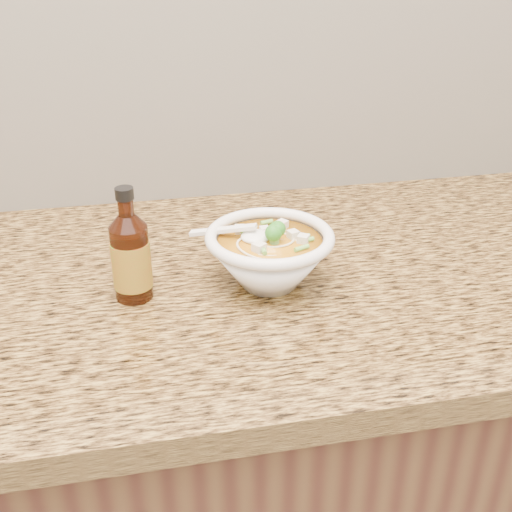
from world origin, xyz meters
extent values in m
cube|color=beige|center=(0.00, 1.99, 1.15)|extent=(4.00, 0.02, 0.50)
cube|color=#33180F|center=(0.00, 1.68, 0.43)|extent=(4.00, 0.65, 0.86)
cube|color=olive|center=(0.00, 1.68, 0.88)|extent=(4.00, 0.68, 0.04)
cylinder|color=white|center=(0.18, 1.63, 0.90)|extent=(0.08, 0.08, 0.01)
torus|color=white|center=(0.18, 1.63, 0.98)|extent=(0.19, 0.19, 0.02)
torus|color=beige|center=(0.16, 1.62, 0.97)|extent=(0.07, 0.07, 0.00)
torus|color=beige|center=(0.17, 1.62, 0.97)|extent=(0.05, 0.05, 0.00)
torus|color=beige|center=(0.16, 1.63, 0.97)|extent=(0.10, 0.10, 0.00)
torus|color=beige|center=(0.18, 1.64, 0.97)|extent=(0.10, 0.10, 0.00)
torus|color=beige|center=(0.19, 1.63, 0.96)|extent=(0.08, 0.08, 0.00)
torus|color=beige|center=(0.18, 1.62, 0.96)|extent=(0.08, 0.08, 0.00)
cube|color=silver|center=(0.18, 1.65, 0.97)|extent=(0.02, 0.02, 0.01)
cube|color=silver|center=(0.17, 1.65, 0.97)|extent=(0.02, 0.02, 0.01)
cube|color=silver|center=(0.20, 1.65, 0.97)|extent=(0.02, 0.02, 0.01)
cube|color=silver|center=(0.15, 1.62, 0.97)|extent=(0.01, 0.01, 0.01)
cube|color=silver|center=(0.16, 1.68, 0.97)|extent=(0.02, 0.02, 0.02)
cube|color=silver|center=(0.14, 1.66, 0.97)|extent=(0.01, 0.01, 0.01)
ellipsoid|color=#196014|center=(0.18, 1.62, 0.99)|extent=(0.03, 0.03, 0.03)
cylinder|color=#70BC48|center=(0.17, 1.60, 0.97)|extent=(0.02, 0.02, 0.01)
cylinder|color=#70BC48|center=(0.21, 1.58, 0.97)|extent=(0.01, 0.02, 0.01)
cylinder|color=#70BC48|center=(0.17, 1.57, 0.97)|extent=(0.02, 0.02, 0.01)
cylinder|color=#70BC48|center=(0.15, 1.60, 0.97)|extent=(0.02, 0.02, 0.01)
cylinder|color=#70BC48|center=(0.15, 1.65, 0.97)|extent=(0.02, 0.02, 0.01)
cylinder|color=#70BC48|center=(0.17, 1.60, 0.97)|extent=(0.01, 0.02, 0.01)
cylinder|color=#70BC48|center=(0.20, 1.65, 0.97)|extent=(0.01, 0.02, 0.01)
ellipsoid|color=white|center=(0.16, 1.64, 0.97)|extent=(0.04, 0.04, 0.02)
cube|color=white|center=(0.11, 1.66, 0.98)|extent=(0.10, 0.05, 0.03)
cylinder|color=#3A1407|center=(-0.02, 1.63, 0.95)|extent=(0.07, 0.07, 0.11)
cylinder|color=#3A1407|center=(-0.02, 1.63, 1.04)|extent=(0.03, 0.03, 0.02)
cylinder|color=black|center=(-0.02, 1.63, 1.06)|extent=(0.03, 0.03, 0.02)
cylinder|color=red|center=(-0.02, 1.63, 0.95)|extent=(0.07, 0.07, 0.07)
camera|label=1|loc=(-0.01, 0.83, 1.38)|focal=45.00mm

